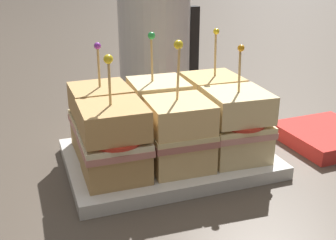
{
  "coord_description": "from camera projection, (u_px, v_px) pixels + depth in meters",
  "views": [
    {
      "loc": [
        -0.19,
        -0.53,
        0.28
      ],
      "look_at": [
        0.0,
        0.0,
        0.07
      ],
      "focal_mm": 45.0,
      "sensor_mm": 36.0,
      "label": 1
    }
  ],
  "objects": [
    {
      "name": "sandwich_back_left",
      "position": [
        101.0,
        119.0,
        0.61
      ],
      "size": [
        0.09,
        0.09,
        0.16
      ],
      "color": "tan",
      "rests_on": "serving_platter"
    },
    {
      "name": "sandwich_front_right",
      "position": [
        236.0,
        125.0,
        0.59
      ],
      "size": [
        0.09,
        0.09,
        0.16
      ],
      "color": "beige",
      "rests_on": "serving_platter"
    },
    {
      "name": "serving_platter",
      "position": [
        168.0,
        158.0,
        0.62
      ],
      "size": [
        0.29,
        0.21,
        0.02
      ],
      "color": "silver",
      "rests_on": "ground_plane"
    },
    {
      "name": "sandwich_front_left",
      "position": [
        114.0,
        142.0,
        0.53
      ],
      "size": [
        0.09,
        0.09,
        0.16
      ],
      "color": "tan",
      "rests_on": "serving_platter"
    },
    {
      "name": "sandwich_back_center",
      "position": [
        158.0,
        112.0,
        0.64
      ],
      "size": [
        0.09,
        0.09,
        0.17
      ],
      "color": "beige",
      "rests_on": "serving_platter"
    },
    {
      "name": "sandwich_front_center",
      "position": [
        178.0,
        134.0,
        0.56
      ],
      "size": [
        0.09,
        0.09,
        0.17
      ],
      "color": "#DBB77A",
      "rests_on": "serving_platter"
    },
    {
      "name": "napkin_stack",
      "position": [
        327.0,
        136.0,
        0.69
      ],
      "size": [
        0.14,
        0.14,
        0.02
      ],
      "color": "red",
      "rests_on": "ground_plane"
    },
    {
      "name": "kettle_steel",
      "position": [
        155.0,
        45.0,
        0.86
      ],
      "size": [
        0.17,
        0.14,
        0.26
      ],
      "color": "#B7BABF",
      "rests_on": "ground_plane"
    },
    {
      "name": "ground_plane",
      "position": [
        168.0,
        164.0,
        0.62
      ],
      "size": [
        6.0,
        6.0,
        0.0
      ],
      "primitive_type": "plane",
      "color": "#4C4238"
    },
    {
      "name": "sandwich_back_right",
      "position": [
        212.0,
        106.0,
        0.66
      ],
      "size": [
        0.09,
        0.09,
        0.17
      ],
      "color": "tan",
      "rests_on": "serving_platter"
    }
  ]
}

